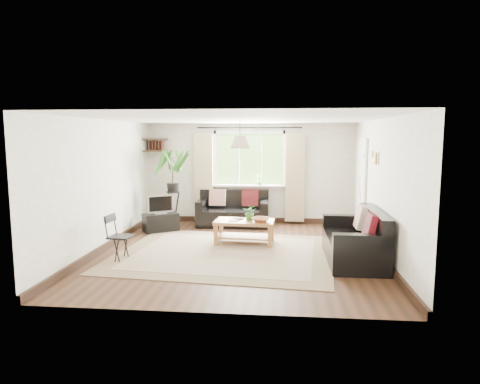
# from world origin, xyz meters

# --- Properties ---
(floor) EXTENTS (5.50, 5.50, 0.00)m
(floor) POSITION_xyz_m (0.00, 0.00, 0.00)
(floor) COLOR black
(floor) RESTS_ON ground
(ceiling) EXTENTS (5.50, 5.50, 0.00)m
(ceiling) POSITION_xyz_m (0.00, 0.00, 2.40)
(ceiling) COLOR white
(ceiling) RESTS_ON floor
(wall_back) EXTENTS (5.00, 0.02, 2.40)m
(wall_back) POSITION_xyz_m (0.00, 2.75, 1.20)
(wall_back) COLOR beige
(wall_back) RESTS_ON floor
(wall_front) EXTENTS (5.00, 0.02, 2.40)m
(wall_front) POSITION_xyz_m (0.00, -2.75, 1.20)
(wall_front) COLOR beige
(wall_front) RESTS_ON floor
(wall_left) EXTENTS (0.02, 5.50, 2.40)m
(wall_left) POSITION_xyz_m (-2.50, 0.00, 1.20)
(wall_left) COLOR beige
(wall_left) RESTS_ON floor
(wall_right) EXTENTS (0.02, 5.50, 2.40)m
(wall_right) POSITION_xyz_m (2.50, 0.00, 1.20)
(wall_right) COLOR beige
(wall_right) RESTS_ON floor
(rug) EXTENTS (4.06, 3.57, 0.02)m
(rug) POSITION_xyz_m (-0.23, -0.14, 0.01)
(rug) COLOR #C6B499
(rug) RESTS_ON floor
(window) EXTENTS (2.50, 0.16, 2.16)m
(window) POSITION_xyz_m (0.00, 2.71, 1.55)
(window) COLOR white
(window) RESTS_ON wall_back
(door) EXTENTS (0.06, 0.96, 2.06)m
(door) POSITION_xyz_m (2.47, 1.70, 1.00)
(door) COLOR silver
(door) RESTS_ON wall_right
(corner_shelf) EXTENTS (0.50, 0.50, 0.34)m
(corner_shelf) POSITION_xyz_m (-2.25, 2.50, 1.89)
(corner_shelf) COLOR black
(corner_shelf) RESTS_ON wall_back
(pendant_lamp) EXTENTS (0.36, 0.36, 0.54)m
(pendant_lamp) POSITION_xyz_m (0.00, 0.40, 2.05)
(pendant_lamp) COLOR beige
(pendant_lamp) RESTS_ON ceiling
(wall_sconce) EXTENTS (0.12, 0.12, 0.28)m
(wall_sconce) POSITION_xyz_m (2.43, 0.30, 1.74)
(wall_sconce) COLOR beige
(wall_sconce) RESTS_ON wall_right
(sofa_back) EXTENTS (1.67, 0.85, 0.78)m
(sofa_back) POSITION_xyz_m (-0.34, 2.28, 0.39)
(sofa_back) COLOR black
(sofa_back) RESTS_ON floor
(sofa_right) EXTENTS (1.77, 0.89, 0.83)m
(sofa_right) POSITION_xyz_m (2.00, -0.40, 0.42)
(sofa_right) COLOR black
(sofa_right) RESTS_ON floor
(coffee_table) EXTENTS (1.18, 0.69, 0.47)m
(coffee_table) POSITION_xyz_m (0.07, 0.60, 0.23)
(coffee_table) COLOR #925930
(coffee_table) RESTS_ON floor
(table_plant) EXTENTS (0.31, 0.28, 0.30)m
(table_plant) POSITION_xyz_m (0.17, 0.65, 0.62)
(table_plant) COLOR #2E6729
(table_plant) RESTS_ON coffee_table
(bowl) EXTENTS (0.43, 0.43, 0.08)m
(bowl) POSITION_xyz_m (0.39, 0.48, 0.51)
(bowl) COLOR #A45B38
(bowl) RESTS_ON coffee_table
(book_a) EXTENTS (0.21, 0.26, 0.02)m
(book_a) POSITION_xyz_m (-0.23, 0.51, 0.48)
(book_a) COLOR white
(book_a) RESTS_ON coffee_table
(book_b) EXTENTS (0.28, 0.30, 0.02)m
(book_b) POSITION_xyz_m (-0.15, 0.74, 0.48)
(book_b) COLOR #4F2D1F
(book_b) RESTS_ON coffee_table
(tv_stand) EXTENTS (0.85, 0.75, 0.40)m
(tv_stand) POSITION_xyz_m (-1.88, 1.53, 0.20)
(tv_stand) COLOR black
(tv_stand) RESTS_ON floor
(tv) EXTENTS (0.58, 0.46, 0.44)m
(tv) POSITION_xyz_m (-1.88, 1.53, 0.62)
(tv) COLOR #A5A5AA
(tv) RESTS_ON tv_stand
(palm_stand) EXTENTS (0.90, 0.90, 1.80)m
(palm_stand) POSITION_xyz_m (-1.71, 2.02, 0.90)
(palm_stand) COLOR black
(palm_stand) RESTS_ON floor
(folding_chair) EXTENTS (0.44, 0.44, 0.78)m
(folding_chair) POSITION_xyz_m (-1.92, -0.71, 0.39)
(folding_chair) COLOR black
(folding_chair) RESTS_ON floor
(sill_plant) EXTENTS (0.14, 0.10, 0.27)m
(sill_plant) POSITION_xyz_m (0.25, 2.63, 1.06)
(sill_plant) COLOR #2D6023
(sill_plant) RESTS_ON window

